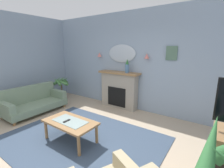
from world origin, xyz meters
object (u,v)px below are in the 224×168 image
Objects in this scene: wall_mirror at (122,54)px; wall_sconce_left at (99,55)px; tv_remote at (67,121)px; framed_picture at (172,53)px; fireplace at (119,90)px; wall_sconce_right at (147,56)px; mantel_vase_left at (127,66)px; coffee_table at (70,124)px; floral_couch at (33,101)px; potted_plant_tall_palm at (62,87)px.

wall_sconce_left is (-0.85, -0.05, -0.05)m from wall_mirror.
framed_picture is at bearing 61.47° from tv_remote.
fireplace is 1.42× the size of wall_mirror.
mantel_vase_left is at bearing -167.69° from wall_sconce_right.
wall_sconce_left is at bearing 180.00° from wall_sconce_right.
coffee_table is (1.09, -2.29, -1.28)m from wall_sconce_left.
floral_couch is (-1.90, -1.79, -0.25)m from fireplace.
potted_plant_tall_palm is (-3.03, -0.61, -1.18)m from wall_sconce_right.
wall_mirror is 2.67× the size of framed_picture.
wall_mirror is 1.50m from framed_picture.
fireplace is 1.51× the size of potted_plant_tall_palm.
coffee_table is at bearing -64.61° from wall_sconce_left.
mantel_vase_left is 1.20m from wall_sconce_left.
framed_picture is 0.21× the size of floral_couch.
fireplace reaches higher than potted_plant_tall_palm.
mantel_vase_left reaches higher than floral_couch.
wall_sconce_right is 2.69m from coffee_table.
wall_sconce_left is 0.08× the size of floral_couch.
floral_couch is 1.93× the size of potted_plant_tall_palm.
fireplace is 0.79× the size of floral_couch.
wall_mirror is 3.05m from floral_couch.
wall_mirror is at bearing 90.00° from fireplace.
fireplace is at bearing -90.00° from wall_mirror.
framed_picture is at bearing 0.38° from wall_mirror.
wall_sconce_right reaches higher than mantel_vase_left.
potted_plant_tall_palm is at bearing 144.00° from tv_remote.
floral_couch is at bearing -141.22° from mantel_vase_left.
floral_couch is at bearing 169.26° from coffee_table.
wall_mirror is at bearing 95.78° from coffee_table.
framed_picture is at bearing 29.79° from floral_couch.
potted_plant_tall_palm is (-2.42, 1.67, 0.10)m from coffee_table.
potted_plant_tall_palm is (-1.33, -0.61, -1.18)m from wall_sconce_left.
fireplace reaches higher than tv_remote.
framed_picture is 0.33× the size of coffee_table.
wall_mirror reaches higher than tv_remote.
tv_remote is (-0.65, -2.34, -1.21)m from wall_sconce_right.
wall_sconce_left reaches higher than tv_remote.
mantel_vase_left is 0.46× the size of potted_plant_tall_palm.
framed_picture is (1.50, 0.01, 0.04)m from wall_mirror.
wall_mirror is at bearing 176.63° from wall_sconce_right.
tv_remote is 2.15m from floral_couch.
coffee_table is (-0.06, -2.17, -0.96)m from mantel_vase_left.
fireplace is 2.22m from coffee_table.
tv_remote is (-1.30, -2.40, -1.30)m from framed_picture.
wall_sconce_left is 0.88× the size of tv_remote.
fireplace is at bearing 94.96° from tv_remote.
framed_picture is at bearing 61.74° from coffee_table.
potted_plant_tall_palm reaches higher than coffee_table.
framed_picture is at bearing 5.27° from wall_sconce_right.
framed_picture is at bearing 8.53° from mantel_vase_left.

